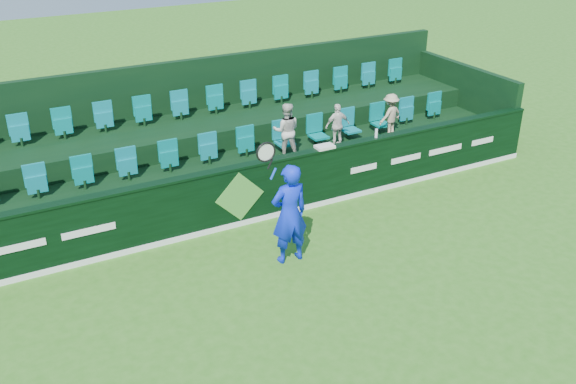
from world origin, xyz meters
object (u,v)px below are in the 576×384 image
tennis_player (289,213)px  spectator_middle (337,125)px  drinks_bottle (376,133)px  spectator_right (390,115)px  towel (325,147)px  spectator_left (286,130)px

tennis_player → spectator_middle: (2.86, 2.89, 0.32)m
tennis_player → drinks_bottle: 3.68m
spectator_right → towel: spectator_right is taller
spectator_left → spectator_middle: 1.39m
spectator_left → tennis_player: bearing=87.8°
drinks_bottle → towel: bearing=180.0°
towel → drinks_bottle: size_ratio=2.00×
spectator_middle → drinks_bottle: (0.33, -1.12, 0.12)m
tennis_player → drinks_bottle: (3.19, 1.77, 0.44)m
spectator_middle → drinks_bottle: 1.17m
spectator_middle → towel: (-1.03, -1.12, 0.04)m
tennis_player → spectator_right: (4.41, 2.89, 0.33)m
towel → drinks_bottle: drinks_bottle is taller
spectator_right → drinks_bottle: 1.66m
tennis_player → spectator_middle: size_ratio=2.46×
spectator_left → towel: (0.36, -1.12, -0.07)m
towel → spectator_middle: bearing=47.4°
spectator_left → spectator_right: bearing=-155.3°
spectator_left → spectator_middle: spectator_left is taller
spectator_right → spectator_left: bearing=-12.4°
tennis_player → spectator_right: bearing=33.2°
spectator_right → towel: bearing=11.0°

